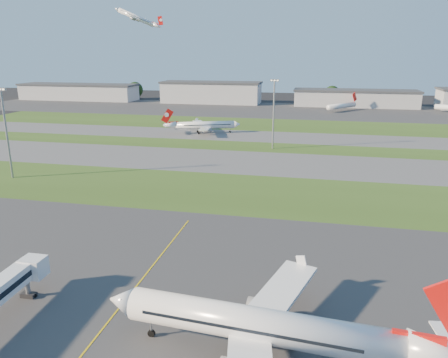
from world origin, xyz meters
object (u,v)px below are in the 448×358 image
(airliner_taxiing, at_px, (204,125))
(mini_jet_near, at_px, (342,106))
(light_mast_centre, at_px, (274,110))
(light_mast_west, at_px, (6,127))
(airliner_parked, at_px, (262,326))

(airliner_taxiing, height_order, mini_jet_near, airliner_taxiing)
(airliner_taxiing, bearing_deg, light_mast_centre, 120.68)
(mini_jet_near, xyz_separation_m, light_mast_west, (-100.31, -175.65, 11.53))
(mini_jet_near, bearing_deg, airliner_parked, -145.89)
(airliner_taxiing, distance_m, light_mast_centre, 44.24)
(mini_jet_near, distance_m, light_mast_centre, 123.97)
(mini_jet_near, xyz_separation_m, light_mast_centre, (-30.31, -119.65, 11.53))
(airliner_parked, xyz_separation_m, airliner_taxiing, (-44.83, 145.10, -0.78))
(airliner_parked, xyz_separation_m, mini_jet_near, (19.14, 238.32, -1.10))
(airliner_taxiing, relative_size, light_mast_centre, 1.21)
(mini_jet_near, height_order, light_mast_west, light_mast_west)
(airliner_parked, distance_m, mini_jet_near, 239.09)
(airliner_parked, distance_m, airliner_taxiing, 151.87)
(light_mast_centre, bearing_deg, mini_jet_near, 75.79)
(mini_jet_near, distance_m, light_mast_west, 202.60)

